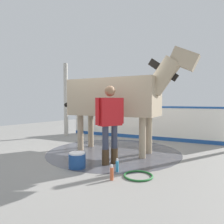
% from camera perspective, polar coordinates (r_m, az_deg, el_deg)
% --- Properties ---
extents(ground_plane, '(16.00, 16.00, 0.02)m').
position_cam_1_polar(ground_plane, '(5.52, -2.57, -10.95)').
color(ground_plane, gray).
extents(wet_patch, '(3.44, 3.44, 0.00)m').
position_cam_1_polar(wet_patch, '(5.57, 0.45, -10.69)').
color(wet_patch, '#4C4C54').
rests_on(wet_patch, ground).
extents(barrier_wall, '(1.10, 5.51, 1.15)m').
position_cam_1_polar(barrier_wall, '(7.46, 7.87, -3.10)').
color(barrier_wall, white).
rests_on(barrier_wall, ground).
extents(roof_post_far, '(0.16, 0.16, 2.75)m').
position_cam_1_polar(roof_post_far, '(8.22, -12.42, 3.29)').
color(roof_post_far, '#B7B2A8').
rests_on(roof_post_far, ground).
extents(horse, '(1.33, 3.62, 2.52)m').
position_cam_1_polar(horse, '(5.37, 1.62, 4.15)').
color(horse, tan).
rests_on(horse, ground).
extents(handler, '(0.62, 0.39, 1.64)m').
position_cam_1_polar(handler, '(4.35, -0.56, -2.02)').
color(handler, '#47331E').
rests_on(handler, ground).
extents(wash_bucket, '(0.33, 0.33, 0.31)m').
position_cam_1_polar(wash_bucket, '(4.30, -9.46, -12.80)').
color(wash_bucket, '#1E478C').
rests_on(wash_bucket, ground).
extents(bottle_shampoo, '(0.06, 0.06, 0.25)m').
position_cam_1_polar(bottle_shampoo, '(4.03, 1.41, -14.40)').
color(bottle_shampoo, '#3399CC').
rests_on(bottle_shampoo, ground).
extents(bottle_spray, '(0.06, 0.06, 0.26)m').
position_cam_1_polar(bottle_spray, '(3.64, -0.07, -16.25)').
color(bottle_spray, '#CC5933').
rests_on(bottle_spray, ground).
extents(hose_coil, '(0.52, 0.52, 0.03)m').
position_cam_1_polar(hose_coil, '(3.85, 7.15, -16.78)').
color(hose_coil, '#267233').
rests_on(hose_coil, ground).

